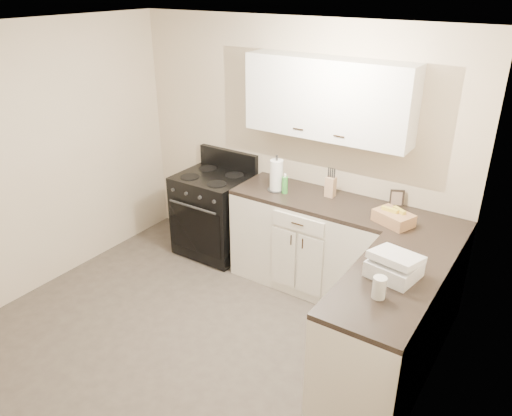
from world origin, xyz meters
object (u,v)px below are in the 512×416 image
Objects in this scene: paper_towel at (276,175)px; countertop_grill at (394,269)px; wicker_basket at (394,218)px; knife_block at (331,187)px; stove at (214,214)px.

countertop_grill is at bearing -30.07° from paper_towel.
paper_towel is 1.19m from wicker_basket.
wicker_basket is 0.82m from countertop_grill.
wicker_basket is at bearing -3.40° from paper_towel.
stove is at bearing -174.52° from knife_block.
stove is 1.43m from knife_block.
stove is 4.66× the size of knife_block.
countertop_grill is (0.28, -0.78, 0.01)m from wicker_basket.
stove is 2.48m from countertop_grill.
knife_block is (1.30, 0.13, 0.58)m from stove.
paper_towel reaches higher than wicker_basket.
knife_block is 0.73m from wicker_basket.
knife_block is at bearing 162.03° from wicker_basket.
countertop_grill is at bearing -20.96° from stove.
paper_towel is 0.98× the size of wicker_basket.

